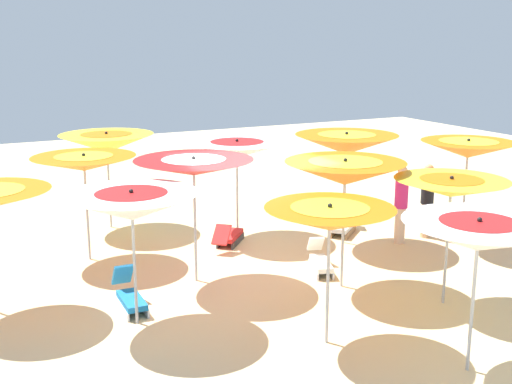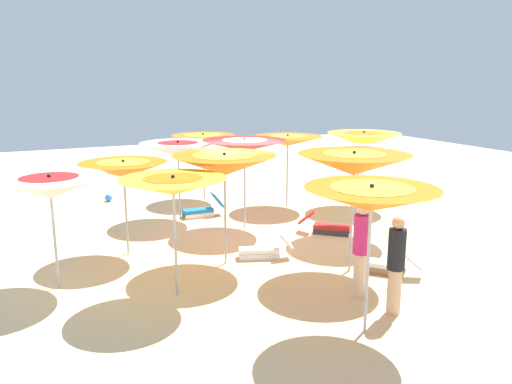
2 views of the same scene
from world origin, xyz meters
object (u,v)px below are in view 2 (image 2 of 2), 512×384
Objects in this scene: beach_umbrella_2 at (203,139)px; beach_umbrella_10 at (173,186)px; beach_umbrella_0 at (364,140)px; beach_umbrella_5 at (178,150)px; beach_umbrella_8 at (124,169)px; lounger_0 at (327,226)px; beachgoer_0 at (396,263)px; beach_umbrella_4 at (244,146)px; beachgoer_1 at (361,248)px; beach_umbrella_1 at (288,141)px; beach_ball at (109,198)px; beach_umbrella_6 at (354,164)px; beach_umbrella_3 at (359,156)px; beach_umbrella_7 at (225,165)px; beach_umbrella_11 at (50,187)px; beach_umbrella_9 at (371,199)px; lounger_1 at (202,209)px; lounger_3 at (263,250)px; lounger_2 at (387,264)px.

beach_umbrella_10 is at bearing 66.67° from beach_umbrella_2.
beach_umbrella_0 is 1.05× the size of beach_umbrella_5.
lounger_0 is (-5.06, 0.62, -1.79)m from beach_umbrella_8.
beach_umbrella_0 is 1.37× the size of beachgoer_0.
beach_umbrella_4 is 5.18m from beachgoer_1.
beach_umbrella_1 reaches higher than beach_umbrella_5.
beach_ball is at bearing -18.43° from beach_umbrella_2.
beach_umbrella_6 is at bearing 100.20° from beach_umbrella_4.
beach_umbrella_1 is at bearing 122.95° from lounger_0.
beach_umbrella_3 reaches higher than lounger_0.
beach_umbrella_7 is 3.46m from beach_umbrella_11.
beachgoer_1 is at bearing -122.61° from beach_umbrella_9.
beach_umbrella_10 is 1.32× the size of beachgoer_0.
lounger_0 is at bearing -156.22° from beach_umbrella_10.
lounger_1 is at bearing -138.09° from beach_umbrella_8.
beach_umbrella_1 is 2.68m from beach_umbrella_4.
lounger_3 is (-0.88, 0.08, -2.00)m from beach_umbrella_7.
beach_umbrella_7 is 2.38m from beach_umbrella_8.
beach_umbrella_9 reaches higher than beach_umbrella_8.
lounger_1 is at bearing -68.26° from lounger_3.
beach_umbrella_6 is 1.05× the size of beach_umbrella_9.
beach_umbrella_8 is at bearing 43.50° from lounger_1.
beach_umbrella_8 is at bearing -161.99° from beachgoer_0.
beach_umbrella_11 is at bearing 48.76° from beach_umbrella_2.
lounger_3 is at bearing 9.53° from beach_umbrella_3.
beach_umbrella_11 is at bearing 27.78° from beach_umbrella_1.
beach_umbrella_2 is at bearing -35.65° from beach_umbrella_0.
beach_umbrella_9 is (4.95, 6.76, 0.09)m from beach_umbrella_0.
beach_umbrella_9 is 7.95m from lounger_1.
beach_umbrella_8 is at bearing -63.12° from beach_umbrella_9.
lounger_3 is (2.34, 0.96, -0.01)m from lounger_0.
beach_umbrella_9 is at bearing 137.19° from beach_umbrella_11.
beach_umbrella_4 is 0.96× the size of beach_umbrella_6.
lounger_1 is 3.77m from beach_ball.
beach_umbrella_6 reaches higher than beach_umbrella_2.
lounger_1 is (0.72, -1.51, -2.03)m from beach_umbrella_4.
beach_umbrella_7 reaches higher than beach_umbrella_9.
beach_umbrella_5 is 4.68m from lounger_0.
beach_umbrella_4 reaches higher than beachgoer_1.
beach_umbrella_10 is at bearing 67.49° from lounger_1.
beach_umbrella_1 is 0.94× the size of beach_umbrella_9.
beach_umbrella_9 reaches higher than beach_umbrella_11.
beach_umbrella_0 is 1.03× the size of beach_umbrella_3.
beach_umbrella_1 is 1.31× the size of beachgoer_0.
beach_umbrella_6 is 1.04× the size of beach_umbrella_7.
beach_umbrella_9 is at bearing 59.82° from beach_umbrella_6.
beach_umbrella_3 is at bearing -129.15° from beach_umbrella_6.
beach_umbrella_10 is at bearing 38.92° from beach_umbrella_7.
lounger_0 is at bearing -49.16° from lounger_2.
lounger_0 is at bearing -164.67° from beach_umbrella_7.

